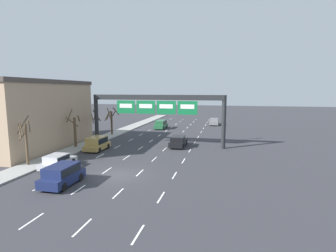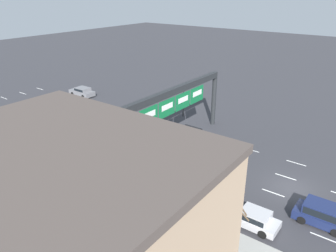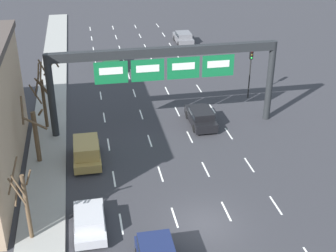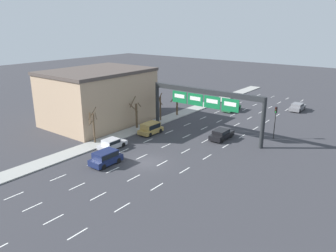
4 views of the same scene
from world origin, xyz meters
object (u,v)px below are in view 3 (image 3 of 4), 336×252
sign_gantry (165,66)px  car_black (201,116)px  tree_bare_second (48,79)px  car_silver (89,221)px  suv_green (111,60)px  tree_bare_furthest (35,132)px  car_grey (183,37)px  traffic_light_near_gantry (251,64)px  tree_bare_third (25,201)px  suv_gold (87,151)px  tree_bare_closest (43,100)px

sign_gantry → car_black: bearing=-1.7°
sign_gantry → tree_bare_second: size_ratio=3.99×
car_silver → tree_bare_second: 19.07m
sign_gantry → car_silver: 14.91m
suv_green → car_black: suv_green is taller
tree_bare_furthest → car_silver: bearing=-68.4°
car_black → tree_bare_furthest: bearing=-164.0°
suv_green → car_black: 16.90m
car_grey → traffic_light_near_gantry: traffic_light_near_gantry is taller
car_silver → tree_bare_third: size_ratio=0.80×
sign_gantry → tree_bare_second: sign_gantry is taller
suv_green → suv_gold: size_ratio=1.18×
car_grey → tree_bare_furthest: tree_bare_furthest is taller
suv_green → tree_bare_closest: tree_bare_closest is taller
sign_gantry → suv_green: 16.54m
sign_gantry → tree_bare_third: size_ratio=3.76×
tree_bare_closest → traffic_light_near_gantry: bearing=9.1°
car_black → tree_bare_closest: 13.19m
suv_green → suv_gold: 20.34m
suv_gold → tree_bare_third: tree_bare_third is taller
suv_green → tree_bare_third: (-6.89, -28.07, 1.76)m
car_grey → tree_bare_second: (-16.42, -17.05, 1.83)m
tree_bare_second → car_black: bearing=-26.9°
suv_green → car_silver: (-3.50, -27.95, -0.21)m
suv_gold → tree_bare_closest: (-3.18, 6.20, 1.68)m
tree_bare_closest → tree_bare_furthest: tree_bare_furthest is taller
car_black → car_silver: bearing=-128.8°
suv_gold → car_grey: size_ratio=0.90×
car_black → car_grey: car_grey is taller
suv_green → tree_bare_second: bearing=-124.7°
sign_gantry → tree_bare_closest: bearing=170.3°
tree_bare_closest → tree_bare_third: tree_bare_third is taller
car_black → car_silver: car_black is taller
traffic_light_near_gantry → tree_bare_second: (-18.69, 1.66, -0.81)m
car_grey → tree_bare_closest: 27.42m
car_silver → tree_bare_third: tree_bare_third is taller
suv_green → tree_bare_closest: bearing=-115.3°
traffic_light_near_gantry → tree_bare_furthest: (-19.20, -8.61, -0.91)m
car_black → suv_gold: bearing=-155.6°
sign_gantry → suv_green: size_ratio=3.98×
traffic_light_near_gantry → tree_bare_furthest: 21.06m
car_black → tree_bare_closest: (-12.94, 1.78, 1.87)m
car_black → tree_bare_third: 18.29m
tree_bare_closest → suv_gold: bearing=-62.8°
car_silver → traffic_light_near_gantry: 23.47m
car_black → tree_bare_third: bearing=-136.9°
car_grey → traffic_light_near_gantry: (2.27, -18.71, 2.64)m
suv_green → tree_bare_furthest: (-6.85, -19.45, 1.59)m
traffic_light_near_gantry → tree_bare_second: 18.79m
suv_gold → car_silver: suv_gold is taller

